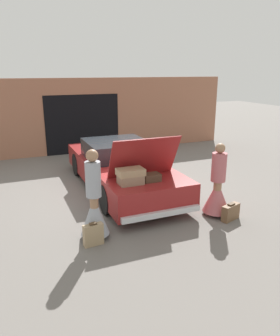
{
  "coord_description": "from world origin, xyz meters",
  "views": [
    {
      "loc": [
        -2.74,
        -7.94,
        3.07
      ],
      "look_at": [
        0.0,
        -1.35,
        0.93
      ],
      "focal_mm": 35.0,
      "sensor_mm": 36.0,
      "label": 1
    }
  ],
  "objects": [
    {
      "name": "suitcase_beside_left_person",
      "position": [
        -1.47,
        -2.69,
        0.21
      ],
      "size": [
        0.38,
        0.16,
        0.44
      ],
      "color": "#9E8460",
      "rests_on": "ground_plane"
    },
    {
      "name": "car",
      "position": [
        -0.0,
        0.01,
        0.57
      ],
      "size": [
        1.88,
        5.02,
        1.71
      ],
      "color": "maroon",
      "rests_on": "ground_plane"
    },
    {
      "name": "garage_wall_back",
      "position": [
        0.0,
        4.34,
        1.39
      ],
      "size": [
        12.0,
        0.14,
        2.8
      ],
      "color": "#9E664C",
      "rests_on": "ground_plane"
    },
    {
      "name": "ground_plane",
      "position": [
        0.0,
        0.0,
        0.0
      ],
      "size": [
        40.0,
        40.0,
        0.0
      ],
      "primitive_type": "plane",
      "color": "slate"
    },
    {
      "name": "suitcase_beside_right_person",
      "position": [
        1.49,
        -2.78,
        0.17
      ],
      "size": [
        0.48,
        0.29,
        0.38
      ],
      "color": "brown",
      "rests_on": "ground_plane"
    },
    {
      "name": "person_left",
      "position": [
        -1.37,
        -2.43,
        0.63
      ],
      "size": [
        0.54,
        0.54,
        1.73
      ],
      "rotation": [
        0.0,
        0.0,
        -1.45
      ],
      "color": "#997051",
      "rests_on": "ground_plane"
    },
    {
      "name": "person_right",
      "position": [
        1.37,
        -2.44,
        0.57
      ],
      "size": [
        0.6,
        0.6,
        1.61
      ],
      "rotation": [
        0.0,
        0.0,
        1.7
      ],
      "color": "#997051",
      "rests_on": "ground_plane"
    }
  ]
}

